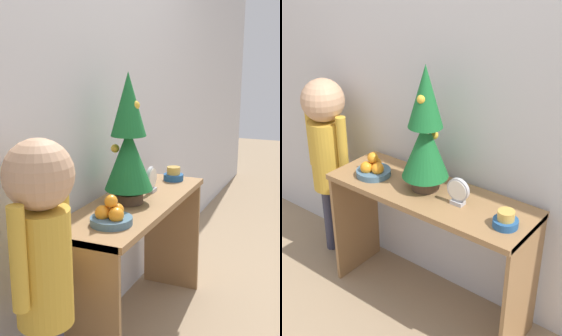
# 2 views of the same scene
# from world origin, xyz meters

# --- Properties ---
(back_wall) EXTENTS (7.00, 0.05, 2.50)m
(back_wall) POSITION_xyz_m (0.00, 0.42, 1.25)
(back_wall) COLOR silver
(back_wall) RESTS_ON ground_plane
(console_table) EXTENTS (1.09, 0.38, 0.70)m
(console_table) POSITION_xyz_m (0.00, 0.19, 0.54)
(console_table) COLOR olive
(console_table) RESTS_ON ground_plane
(mini_tree) EXTENTS (0.23, 0.23, 0.63)m
(mini_tree) POSITION_xyz_m (-0.04, 0.21, 1.00)
(mini_tree) COLOR #4C3828
(mini_tree) RESTS_ON console_table
(fruit_bowl) EXTENTS (0.18, 0.18, 0.13)m
(fruit_bowl) POSITION_xyz_m (-0.34, 0.15, 0.74)
(fruit_bowl) COLOR #476B84
(fruit_bowl) RESTS_ON console_table
(singing_bowl) EXTENTS (0.11, 0.11, 0.08)m
(singing_bowl) POSITION_xyz_m (0.44, 0.15, 0.74)
(singing_bowl) COLOR #235189
(singing_bowl) RESTS_ON console_table
(desk_clock) EXTENTS (0.12, 0.04, 0.14)m
(desk_clock) POSITION_xyz_m (0.18, 0.18, 0.77)
(desk_clock) COLOR #B2B2B7
(desk_clock) RESTS_ON console_table
(child_figure) EXTENTS (0.32, 0.25, 1.14)m
(child_figure) POSITION_xyz_m (-0.76, 0.20, 0.76)
(child_figure) COLOR #38384C
(child_figure) RESTS_ON ground_plane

